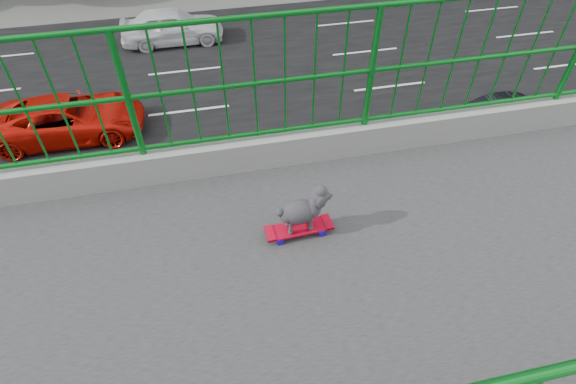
{
  "coord_description": "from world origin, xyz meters",
  "views": [
    {
      "loc": [
        1.83,
        0.57,
        9.8
      ],
      "look_at": [
        -1.12,
        1.21,
        6.84
      ],
      "focal_mm": 28.43,
      "sensor_mm": 36.0,
      "label": 1
    }
  ],
  "objects_px": {
    "car_1": "(493,121)",
    "car_2": "(68,118)",
    "skateboard": "(299,229)",
    "car_4": "(172,26)",
    "poodle": "(303,209)"
  },
  "relations": [
    {
      "from": "car_1",
      "to": "car_2",
      "type": "distance_m",
      "value": 14.56
    },
    {
      "from": "car_1",
      "to": "skateboard",
      "type": "bearing_deg",
      "value": -45.89
    },
    {
      "from": "car_2",
      "to": "car_4",
      "type": "height_order",
      "value": "car_4"
    },
    {
      "from": "skateboard",
      "to": "car_4",
      "type": "relative_size",
      "value": 0.12
    },
    {
      "from": "skateboard",
      "to": "car_4",
      "type": "xyz_separation_m",
      "value": [
        -18.32,
        -1.48,
        -6.28
      ]
    },
    {
      "from": "car_1",
      "to": "car_4",
      "type": "height_order",
      "value": "car_4"
    },
    {
      "from": "poodle",
      "to": "car_2",
      "type": "xyz_separation_m",
      "value": [
        -11.92,
        -5.23,
        -6.57
      ]
    },
    {
      "from": "poodle",
      "to": "car_4",
      "type": "xyz_separation_m",
      "value": [
        -18.32,
        -1.5,
        -6.5
      ]
    },
    {
      "from": "skateboard",
      "to": "car_2",
      "type": "distance_m",
      "value": 14.48
    },
    {
      "from": "skateboard",
      "to": "poodle",
      "type": "xyz_separation_m",
      "value": [
        -0.0,
        0.02,
        0.22
      ]
    },
    {
      "from": "car_1",
      "to": "car_2",
      "type": "bearing_deg",
      "value": -102.7
    },
    {
      "from": "car_2",
      "to": "poodle",
      "type": "bearing_deg",
      "value": -156.3
    },
    {
      "from": "skateboard",
      "to": "poodle",
      "type": "height_order",
      "value": "poodle"
    },
    {
      "from": "car_1",
      "to": "car_4",
      "type": "bearing_deg",
      "value": -132.51
    },
    {
      "from": "car_2",
      "to": "car_4",
      "type": "relative_size",
      "value": 1.11
    }
  ]
}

